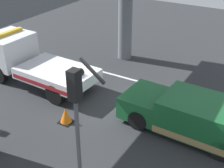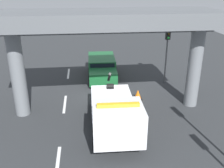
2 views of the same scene
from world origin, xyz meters
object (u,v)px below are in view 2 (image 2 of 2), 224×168
Objects in this scene: tow_truck_white at (115,113)px; traffic_cone_orange at (138,95)px; traffic_light_near at (167,43)px; towed_van_green at (102,68)px.

traffic_cone_orange is (-4.03, 2.10, -0.88)m from tow_truck_white.
towed_van_green is at bearing -111.96° from traffic_light_near.
towed_van_green is 5.19m from traffic_cone_orange.
towed_van_green is 1.21× the size of traffic_light_near.
towed_van_green is at bearing 179.81° from tow_truck_white.
traffic_cone_orange is at bearing 23.55° from towed_van_green.
tow_truck_white is 8.60m from traffic_light_near.
tow_truck_white is 1.67× the size of traffic_light_near.
tow_truck_white is 10.73× the size of traffic_cone_orange.
tow_truck_white is at bearing -27.49° from traffic_cone_orange.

